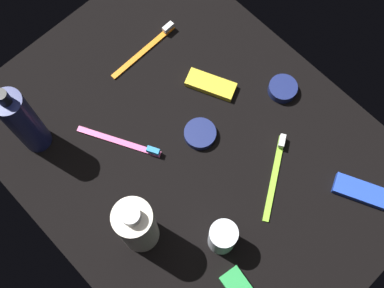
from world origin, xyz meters
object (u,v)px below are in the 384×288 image
object	(u,v)px
bodywash_bottle	(137,226)
snack_bar_blue	(360,191)
deodorant_stick	(223,237)
toothbrush_orange	(147,47)
lotion_bottle	(23,122)
snack_bar_yellow	(211,85)
toothbrush_pink	(124,143)
cream_tin_left	(200,134)
toothbrush_lime	(275,172)
cream_tin_right	(283,89)

from	to	relation	value
bodywash_bottle	snack_bar_blue	size ratio (longest dim) A/B	1.81
bodywash_bottle	deodorant_stick	xyz separation A→B (cm)	(11.43, 10.03, -4.13)
bodywash_bottle	toothbrush_orange	world-z (taller)	bodywash_bottle
lotion_bottle	snack_bar_yellow	world-z (taller)	lotion_bottle
snack_bar_blue	toothbrush_pink	bearing A→B (deg)	-171.54
snack_bar_blue	snack_bar_yellow	distance (cm)	36.94
lotion_bottle	snack_bar_blue	xyz separation A→B (cm)	(52.34, 38.59, -8.87)
snack_bar_yellow	bodywash_bottle	bearing A→B (deg)	-91.83
toothbrush_orange	cream_tin_left	xyz separation A→B (cm)	(22.45, -5.82, 0.22)
toothbrush_lime	cream_tin_right	world-z (taller)	same
lotion_bottle	toothbrush_orange	bearing A→B (deg)	90.63
bodywash_bottle	snack_bar_yellow	xyz separation A→B (cm)	(-13.13, 31.46, -7.81)
toothbrush_lime	toothbrush_orange	xyz separation A→B (cm)	(-38.50, 0.63, 0.00)
lotion_bottle	toothbrush_lime	size ratio (longest dim) A/B	1.36
toothbrush_orange	cream_tin_right	world-z (taller)	same
toothbrush_lime	cream_tin_left	distance (cm)	16.87
lotion_bottle	bodywash_bottle	distance (cm)	28.96
toothbrush_pink	toothbrush_lime	world-z (taller)	same
lotion_bottle	cream_tin_left	bearing A→B (deg)	47.81
toothbrush_orange	snack_bar_yellow	distance (cm)	16.44
toothbrush_lime	cream_tin_left	xyz separation A→B (cm)	(-16.05, -5.19, 0.22)
lotion_bottle	cream_tin_left	xyz separation A→B (cm)	(22.12, 24.40, -8.79)
bodywash_bottle	toothbrush_orange	bearing A→B (deg)	136.27
toothbrush_lime	cream_tin_left	world-z (taller)	toothbrush_lime
toothbrush_pink	toothbrush_orange	size ratio (longest dim) A/B	0.92
bodywash_bottle	toothbrush_lime	xyz separation A→B (cm)	(9.32, 27.28, -7.96)
deodorant_stick	toothbrush_orange	bearing A→B (deg)	156.23
snack_bar_yellow	cream_tin_left	xyz separation A→B (cm)	(6.40, -9.37, 0.08)
toothbrush_pink	snack_bar_yellow	bearing A→B (deg)	82.15
toothbrush_pink	toothbrush_lime	xyz separation A→B (cm)	(25.45, 17.57, 0.00)
bodywash_bottle	toothbrush_pink	xyz separation A→B (cm)	(-16.13, 9.71, -7.96)
toothbrush_pink	bodywash_bottle	bearing A→B (deg)	-31.07
bodywash_bottle	cream_tin_right	world-z (taller)	bodywash_bottle
bodywash_bottle	snack_bar_blue	world-z (taller)	bodywash_bottle
snack_bar_blue	cream_tin_right	world-z (taller)	cream_tin_right
toothbrush_lime	cream_tin_right	size ratio (longest dim) A/B	2.64
snack_bar_blue	snack_bar_yellow	xyz separation A→B (cm)	(-36.62, -4.82, 0.00)
snack_bar_blue	cream_tin_right	distance (cm)	25.97
deodorant_stick	toothbrush_pink	distance (cm)	27.82
toothbrush_pink	cream_tin_right	world-z (taller)	same
snack_bar_blue	snack_bar_yellow	bearing A→B (deg)	162.11
lotion_bottle	toothbrush_pink	world-z (taller)	lotion_bottle
bodywash_bottle	deodorant_stick	bearing A→B (deg)	41.26
deodorant_stick	snack_bar_blue	bearing A→B (deg)	65.32
toothbrush_orange	snack_bar_yellow	xyz separation A→B (cm)	(16.05, 3.55, 0.14)
lotion_bottle	toothbrush_pink	size ratio (longest dim) A/B	1.31
toothbrush_orange	cream_tin_right	bearing A→B (deg)	26.63
toothbrush_pink	toothbrush_orange	world-z (taller)	same
toothbrush_pink	snack_bar_yellow	xyz separation A→B (cm)	(3.00, 21.75, 0.14)
toothbrush_lime	cream_tin_right	xyz separation A→B (cm)	(-11.26, 14.29, 0.41)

